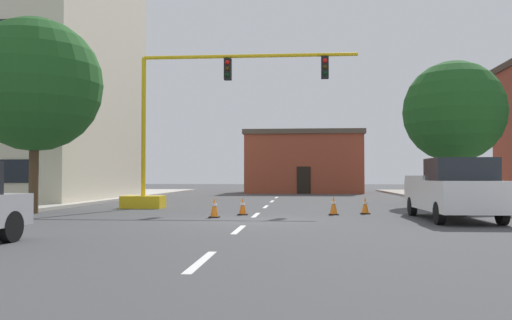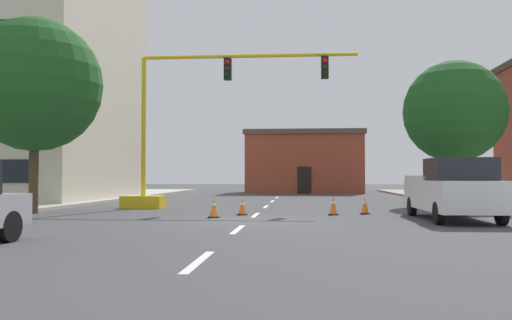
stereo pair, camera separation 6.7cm
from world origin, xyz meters
TOP-DOWN VIEW (x-y plane):
  - ground_plane at (0.00, 0.00)m, footprint 160.00×160.00m
  - sidewalk_left at (-11.76, 8.00)m, footprint 6.00×56.00m
  - lane_stripe_seg_1 at (0.00, -8.50)m, footprint 0.16×2.40m
  - lane_stripe_seg_2 at (0.00, -3.00)m, footprint 0.16×2.40m
  - lane_stripe_seg_3 at (0.00, 2.50)m, footprint 0.16×2.40m
  - lane_stripe_seg_4 at (0.00, 8.00)m, footprint 0.16×2.40m
  - lane_stripe_seg_5 at (0.00, 13.50)m, footprint 0.16×2.40m
  - lane_stripe_seg_6 at (0.00, 19.00)m, footprint 0.16×2.40m
  - building_brick_center at (1.83, 30.17)m, footprint 9.95×7.37m
  - traffic_signal_gantry at (-3.98, 6.44)m, footprint 10.42×1.20m
  - tree_left_near at (-8.58, 2.69)m, footprint 5.15×5.15m
  - tree_right_mid at (9.09, 9.76)m, footprint 4.92×4.92m
  - pickup_truck_white at (6.58, 0.73)m, footprint 2.09×5.43m
  - traffic_cone_roadside_a at (2.85, 2.83)m, footprint 0.36×0.36m
  - traffic_cone_roadside_b at (-0.49, 2.51)m, footprint 0.36×0.36m
  - traffic_cone_roadside_c at (4.06, 3.40)m, footprint 0.36×0.36m
  - traffic_cone_roadside_d at (-1.33, 1.17)m, footprint 0.36×0.36m

SIDE VIEW (x-z plane):
  - ground_plane at x=0.00m, z-range 0.00..0.00m
  - lane_stripe_seg_1 at x=0.00m, z-range 0.00..0.01m
  - lane_stripe_seg_2 at x=0.00m, z-range 0.00..0.01m
  - lane_stripe_seg_3 at x=0.00m, z-range 0.00..0.01m
  - lane_stripe_seg_4 at x=0.00m, z-range 0.00..0.01m
  - lane_stripe_seg_5 at x=0.00m, z-range 0.00..0.01m
  - lane_stripe_seg_6 at x=0.00m, z-range 0.00..0.01m
  - sidewalk_left at x=-11.76m, z-range 0.00..0.14m
  - traffic_cone_roadside_b at x=-0.49m, z-range -0.01..0.62m
  - traffic_cone_roadside_c at x=4.06m, z-range -0.01..0.65m
  - traffic_cone_roadside_d at x=-1.33m, z-range -0.01..0.68m
  - traffic_cone_roadside_a at x=2.85m, z-range -0.01..0.70m
  - pickup_truck_white at x=6.58m, z-range -0.02..1.97m
  - traffic_signal_gantry at x=-3.98m, z-range -1.09..5.74m
  - building_brick_center at x=1.83m, z-range 0.01..5.27m
  - tree_right_mid at x=9.09m, z-range 1.05..8.10m
  - tree_left_near at x=-8.58m, z-range 1.18..8.72m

